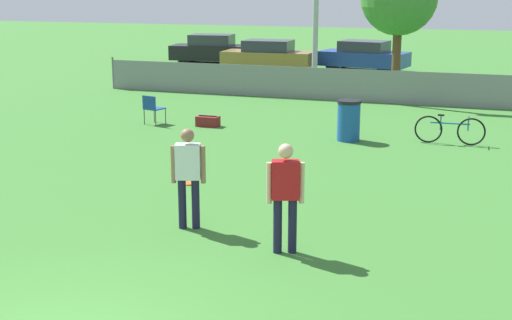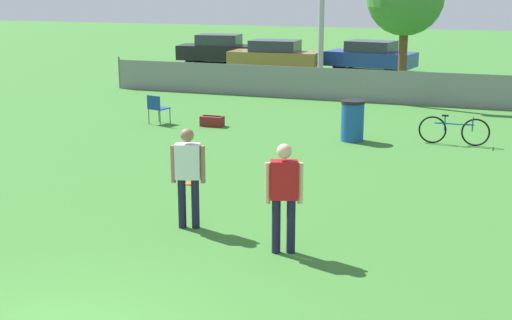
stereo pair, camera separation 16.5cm
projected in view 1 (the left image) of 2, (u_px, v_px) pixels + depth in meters
name	position (u px, v px, depth m)	size (l,w,h in m)	color
fence_backline	(365.00, 86.00, 24.06)	(19.44, 0.07, 1.21)	gray
player_receiver_white	(188.00, 171.00, 11.43)	(0.53, 0.33, 1.66)	#191933
player_defender_red	(285.00, 191.00, 10.37)	(0.53, 0.34, 1.66)	#191933
frisbee_disc	(188.00, 183.00, 14.22)	(0.25, 0.25, 0.03)	#E5591E
folding_chair_sideline	(153.00, 107.00, 20.16)	(0.57, 0.58, 0.84)	#333338
bicycle_sideline	(450.00, 130.00, 17.72)	(1.73, 0.44, 0.74)	black
trash_bin	(349.00, 120.00, 18.08)	(0.60, 0.60, 1.04)	#194C99
gear_bag_sideline	(208.00, 121.00, 19.99)	(0.63, 0.35, 0.31)	maroon
parked_car_dark	(212.00, 49.00, 35.98)	(4.24, 2.27, 1.44)	black
parked_car_tan	(268.00, 56.00, 32.91)	(4.23, 1.92, 1.39)	black
parked_car_blue	(364.00, 56.00, 32.86)	(4.22, 2.35, 1.37)	black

